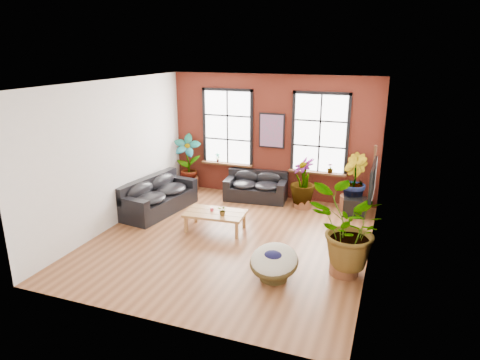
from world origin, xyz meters
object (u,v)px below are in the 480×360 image
at_px(sofa_back, 256,187).
at_px(papasan_chair, 274,262).
at_px(sofa_left, 157,197).
at_px(coffee_table, 215,214).

bearing_deg(sofa_back, papasan_chair, -73.68).
bearing_deg(papasan_chair, sofa_left, 151.39).
xyz_separation_m(sofa_left, papasan_chair, (3.89, -2.32, -0.05)).
relative_size(sofa_back, sofa_left, 0.77).
relative_size(sofa_back, papasan_chair, 1.88).
bearing_deg(sofa_left, coffee_table, -99.07).
height_order(coffee_table, papasan_chair, papasan_chair).
distance_m(sofa_back, coffee_table, 2.43).
xyz_separation_m(sofa_back, papasan_chair, (1.71, -4.13, -0.01)).
bearing_deg(coffee_table, sofa_left, 158.26).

